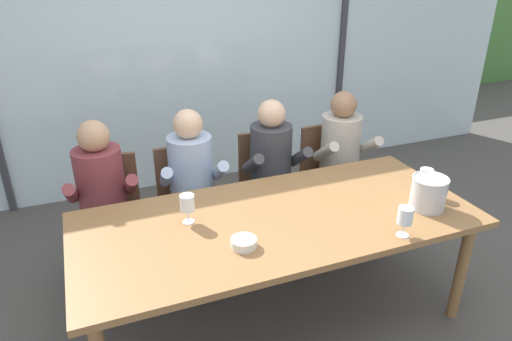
# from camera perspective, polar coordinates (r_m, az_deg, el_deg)

# --- Properties ---
(ground) EXTENTS (14.00, 14.00, 0.00)m
(ground) POSITION_cam_1_polar(r_m,az_deg,el_deg) (3.94, -3.52, -8.18)
(ground) COLOR #4C4742
(window_glass_panel) EXTENTS (7.56, 0.03, 2.60)m
(window_glass_panel) POSITION_cam_1_polar(r_m,az_deg,el_deg) (4.54, -8.90, 13.89)
(window_glass_panel) COLOR silver
(window_glass_panel) RESTS_ON ground
(window_mullion_right) EXTENTS (0.06, 0.06, 2.60)m
(window_mullion_right) POSITION_cam_1_polar(r_m,az_deg,el_deg) (5.17, 10.48, 15.12)
(window_mullion_right) COLOR #38383D
(window_mullion_right) RESTS_ON ground
(hillside_vineyard) EXTENTS (13.56, 2.40, 1.54)m
(hillside_vineyard) POSITION_cam_1_polar(r_m,az_deg,el_deg) (7.64, -14.23, 13.88)
(hillside_vineyard) COLOR #477A38
(hillside_vineyard) RESTS_ON ground
(dining_table) EXTENTS (2.36, 1.04, 0.75)m
(dining_table) POSITION_cam_1_polar(r_m,az_deg,el_deg) (2.78, 2.67, -6.90)
(dining_table) COLOR olive
(dining_table) RESTS_ON ground
(chair_near_curtain) EXTENTS (0.50, 0.50, 0.87)m
(chair_near_curtain) POSITION_cam_1_polar(r_m,az_deg,el_deg) (3.51, -17.44, -4.32)
(chair_near_curtain) COLOR brown
(chair_near_curtain) RESTS_ON ground
(chair_left_of_center) EXTENTS (0.45, 0.45, 0.87)m
(chair_left_of_center) POSITION_cam_1_polar(r_m,az_deg,el_deg) (3.54, -8.38, -3.06)
(chair_left_of_center) COLOR brown
(chair_left_of_center) RESTS_ON ground
(chair_center) EXTENTS (0.48, 0.48, 0.87)m
(chair_center) POSITION_cam_1_polar(r_m,az_deg,el_deg) (3.76, 1.37, -0.99)
(chair_center) COLOR brown
(chair_center) RESTS_ON ground
(chair_right_of_center) EXTENTS (0.47, 0.47, 0.87)m
(chair_right_of_center) POSITION_cam_1_polar(r_m,az_deg,el_deg) (3.98, 8.85, 0.21)
(chair_right_of_center) COLOR brown
(chair_right_of_center) RESTS_ON ground
(person_maroon_top) EXTENTS (0.47, 0.61, 1.19)m
(person_maroon_top) POSITION_cam_1_polar(r_m,az_deg,el_deg) (3.29, -18.29, -3.04)
(person_maroon_top) COLOR brown
(person_maroon_top) RESTS_ON ground
(person_pale_blue_shirt) EXTENTS (0.49, 0.63, 1.19)m
(person_pale_blue_shirt) POSITION_cam_1_polar(r_m,az_deg,el_deg) (3.36, -7.75, -1.32)
(person_pale_blue_shirt) COLOR #9EB2D1
(person_pale_blue_shirt) RESTS_ON ground
(person_charcoal_jacket) EXTENTS (0.47, 0.62, 1.19)m
(person_charcoal_jacket) POSITION_cam_1_polar(r_m,az_deg,el_deg) (3.54, 2.27, 0.36)
(person_charcoal_jacket) COLOR #38383D
(person_charcoal_jacket) RESTS_ON ground
(person_beige_jumper) EXTENTS (0.48, 0.63, 1.19)m
(person_beige_jumper) POSITION_cam_1_polar(r_m,az_deg,el_deg) (3.81, 10.76, 1.77)
(person_beige_jumper) COLOR #B7AD9E
(person_beige_jumper) RESTS_ON ground
(ice_bucket_primary) EXTENTS (0.22, 0.22, 0.20)m
(ice_bucket_primary) POSITION_cam_1_polar(r_m,az_deg,el_deg) (2.98, 20.42, -2.54)
(ice_bucket_primary) COLOR #B7B7BC
(ice_bucket_primary) RESTS_ON dining_table
(tasting_bowl) EXTENTS (0.14, 0.14, 0.05)m
(tasting_bowl) POSITION_cam_1_polar(r_m,az_deg,el_deg) (2.47, -1.51, -8.87)
(tasting_bowl) COLOR silver
(tasting_bowl) RESTS_ON dining_table
(wine_glass_by_left_taster) EXTENTS (0.08, 0.08, 0.17)m
(wine_glass_by_left_taster) POSITION_cam_1_polar(r_m,az_deg,el_deg) (2.67, -8.43, -4.10)
(wine_glass_by_left_taster) COLOR silver
(wine_glass_by_left_taster) RESTS_ON dining_table
(wine_glass_near_bucket) EXTENTS (0.08, 0.08, 0.17)m
(wine_glass_near_bucket) POSITION_cam_1_polar(r_m,az_deg,el_deg) (3.14, 20.12, -0.78)
(wine_glass_near_bucket) COLOR silver
(wine_glass_near_bucket) RESTS_ON dining_table
(wine_glass_center_pour) EXTENTS (0.08, 0.08, 0.17)m
(wine_glass_center_pour) POSITION_cam_1_polar(r_m,az_deg,el_deg) (2.64, 17.84, -5.45)
(wine_glass_center_pour) COLOR silver
(wine_glass_center_pour) RESTS_ON dining_table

